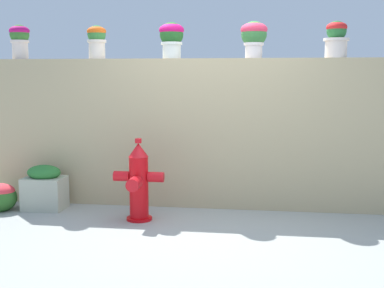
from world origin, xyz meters
TOP-DOWN VIEW (x-y plane):
  - ground_plane at (0.00, 0.00)m, footprint 24.00×24.00m
  - stone_wall at (0.00, 1.16)m, footprint 5.52×0.32m
  - potted_plant_0 at (-2.43, 1.17)m, footprint 0.25×0.25m
  - potted_plant_1 at (-1.42, 1.13)m, footprint 0.23×0.23m
  - potted_plant_2 at (-0.49, 1.13)m, footprint 0.30×0.30m
  - potted_plant_3 at (0.48, 1.13)m, footprint 0.31×0.31m
  - potted_plant_4 at (1.42, 1.12)m, footprint 0.29×0.29m
  - fire_hydrant at (-0.74, 0.40)m, footprint 0.56×0.44m
  - planter_box at (-1.97, 0.71)m, footprint 0.48×0.35m

SIDE VIEW (x-z plane):
  - ground_plane at x=0.00m, z-range 0.00..0.00m
  - planter_box at x=-1.97m, z-range -0.01..0.53m
  - fire_hydrant at x=-0.74m, z-range -0.03..0.88m
  - stone_wall at x=0.00m, z-range 0.00..1.79m
  - potted_plant_4 at x=1.42m, z-range 1.82..2.23m
  - potted_plant_1 at x=-1.42m, z-range 1.83..2.24m
  - potted_plant_2 at x=-0.49m, z-range 1.84..2.27m
  - potted_plant_0 at x=-2.43m, z-range 1.84..2.27m
  - potted_plant_3 at x=0.48m, z-range 1.85..2.28m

